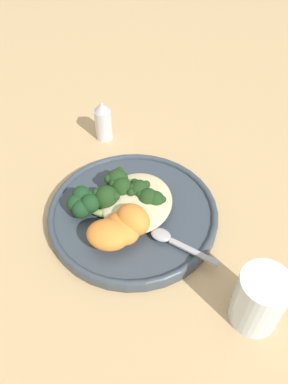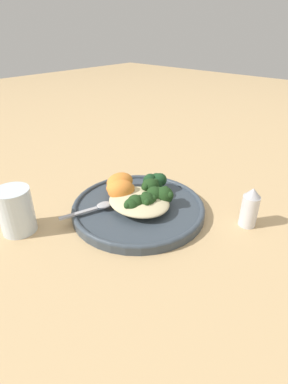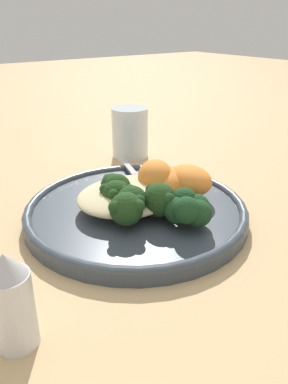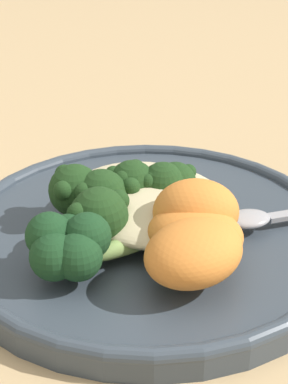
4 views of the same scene
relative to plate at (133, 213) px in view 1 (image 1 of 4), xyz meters
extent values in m
plane|color=tan|center=(-0.01, -0.01, -0.01)|extent=(4.00, 4.00, 0.00)
cylinder|color=#38424C|center=(0.00, 0.00, 0.00)|extent=(0.29, 0.29, 0.02)
torus|color=#38424C|center=(0.00, 0.00, 0.00)|extent=(0.29, 0.29, 0.01)
ellipsoid|color=beige|center=(-0.01, 0.01, 0.02)|extent=(0.14, 0.12, 0.02)
ellipsoid|color=#8EB25B|center=(0.01, 0.01, 0.02)|extent=(0.07, 0.06, 0.01)
sphere|color=#1E3D19|center=(-0.02, 0.04, 0.03)|extent=(0.03, 0.03, 0.03)
sphere|color=#1E3D19|center=(-0.02, 0.05, 0.03)|extent=(0.01, 0.01, 0.01)
sphere|color=#1E3D19|center=(-0.02, 0.02, 0.03)|extent=(0.01, 0.01, 0.01)
ellipsoid|color=#8EB25B|center=(0.01, 0.01, 0.02)|extent=(0.06, 0.04, 0.01)
sphere|color=#1E3D19|center=(-0.02, 0.02, 0.03)|extent=(0.04, 0.04, 0.04)
sphere|color=#1E3D19|center=(-0.02, 0.04, 0.03)|extent=(0.01, 0.01, 0.01)
sphere|color=#1E3D19|center=(-0.02, 0.01, 0.03)|extent=(0.01, 0.01, 0.01)
ellipsoid|color=#8EB25B|center=(0.00, 0.00, 0.02)|extent=(0.06, 0.02, 0.02)
sphere|color=#1E3D19|center=(-0.03, 0.00, 0.03)|extent=(0.04, 0.04, 0.04)
sphere|color=#1E3D19|center=(-0.02, 0.01, 0.04)|extent=(0.01, 0.01, 0.01)
sphere|color=#1E3D19|center=(-0.04, 0.01, 0.04)|extent=(0.01, 0.01, 0.01)
sphere|color=#1E3D19|center=(-0.04, -0.01, 0.04)|extent=(0.01, 0.01, 0.01)
sphere|color=#1E3D19|center=(-0.02, -0.01, 0.04)|extent=(0.01, 0.01, 0.01)
ellipsoid|color=#8EB25B|center=(0.01, -0.01, 0.02)|extent=(0.07, 0.04, 0.01)
sphere|color=#1E3D19|center=(-0.02, -0.03, 0.03)|extent=(0.04, 0.04, 0.04)
sphere|color=#1E3D19|center=(-0.02, -0.01, 0.04)|extent=(0.01, 0.01, 0.01)
sphere|color=#1E3D19|center=(-0.02, -0.04, 0.04)|extent=(0.01, 0.01, 0.01)
ellipsoid|color=#8EB25B|center=(0.00, -0.02, 0.02)|extent=(0.09, 0.06, 0.02)
sphere|color=#1E3D19|center=(-0.04, -0.04, 0.03)|extent=(0.04, 0.04, 0.04)
sphere|color=#1E3D19|center=(-0.03, -0.03, 0.04)|extent=(0.02, 0.02, 0.02)
sphere|color=#1E3D19|center=(-0.06, -0.04, 0.04)|extent=(0.02, 0.02, 0.02)
sphere|color=#1E3D19|center=(-0.03, -0.05, 0.04)|extent=(0.02, 0.02, 0.02)
ellipsoid|color=#8EB25B|center=(0.02, -0.01, 0.02)|extent=(0.05, 0.07, 0.02)
sphere|color=#1E3D19|center=(0.00, -0.04, 0.03)|extent=(0.04, 0.04, 0.04)
sphere|color=#1E3D19|center=(0.00, -0.03, 0.04)|extent=(0.02, 0.02, 0.02)
sphere|color=#1E3D19|center=(0.00, -0.06, 0.04)|extent=(0.02, 0.02, 0.02)
ellipsoid|color=#8EB25B|center=(0.03, -0.03, 0.02)|extent=(0.02, 0.08, 0.01)
sphere|color=#1E3D19|center=(0.03, -0.07, 0.02)|extent=(0.03, 0.03, 0.03)
sphere|color=#1E3D19|center=(0.03, -0.06, 0.03)|extent=(0.01, 0.01, 0.01)
sphere|color=#1E3D19|center=(0.02, -0.07, 0.03)|extent=(0.01, 0.01, 0.01)
sphere|color=#1E3D19|center=(0.03, -0.08, 0.03)|extent=(0.01, 0.01, 0.01)
ellipsoid|color=orange|center=(0.06, 0.00, 0.03)|extent=(0.08, 0.08, 0.03)
ellipsoid|color=orange|center=(0.08, -0.02, 0.03)|extent=(0.06, 0.07, 0.04)
ellipsoid|color=orange|center=(0.04, 0.01, 0.03)|extent=(0.07, 0.08, 0.05)
sphere|color=#193D1E|center=(0.03, -0.08, 0.03)|extent=(0.03, 0.03, 0.03)
sphere|color=#193D1E|center=(0.02, -0.07, 0.03)|extent=(0.03, 0.03, 0.03)
sphere|color=#193D1E|center=(0.01, -0.07, 0.03)|extent=(0.03, 0.03, 0.03)
sphere|color=#193D1E|center=(0.01, -0.09, 0.03)|extent=(0.03, 0.03, 0.03)
sphere|color=#193D1E|center=(0.02, -0.09, 0.03)|extent=(0.03, 0.03, 0.03)
cube|color=#A3A3A8|center=(0.06, 0.11, 0.01)|extent=(0.03, 0.08, 0.00)
ellipsoid|color=#A3A3A8|center=(0.05, 0.06, 0.02)|extent=(0.03, 0.04, 0.01)
cylinder|color=silver|center=(0.13, 0.21, 0.03)|extent=(0.07, 0.07, 0.09)
cylinder|color=silver|center=(-0.20, -0.12, 0.02)|extent=(0.03, 0.03, 0.07)
cone|color=#B2B2B7|center=(-0.20, -0.12, 0.07)|extent=(0.03, 0.03, 0.02)
camera|label=1|loc=(0.40, 0.12, 0.49)|focal=35.00mm
camera|label=2|loc=(-0.38, 0.40, 0.36)|focal=28.00mm
camera|label=3|loc=(-0.25, -0.36, 0.23)|focal=35.00mm
camera|label=4|loc=(0.34, -0.24, 0.25)|focal=60.00mm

